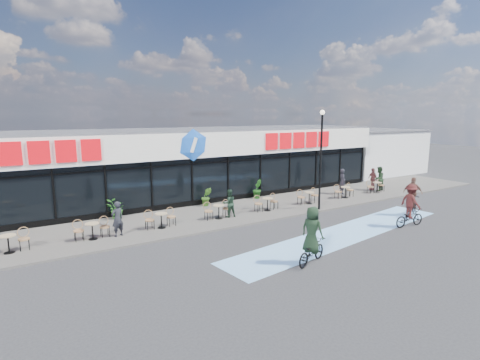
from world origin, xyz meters
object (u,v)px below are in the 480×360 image
at_px(patron_left, 117,219).
at_px(cyclist_a, 410,209).
at_px(pedestrian_a, 373,179).
at_px(pedestrian_c, 379,179).
at_px(potted_plant_left, 116,209).
at_px(pedestrian_b, 342,181).
at_px(potted_plant_mid, 207,197).
at_px(patron_right, 229,203).
at_px(lamp_post, 321,152).
at_px(cyclist_b, 412,200).
at_px(potted_plant_right, 257,189).

xyz_separation_m(patron_left, cyclist_a, (12.92, -5.86, 0.01)).
relative_size(pedestrian_a, pedestrian_c, 0.92).
relative_size(potted_plant_left, pedestrian_c, 0.58).
xyz_separation_m(patron_left, pedestrian_b, (15.62, 1.17, 0.07)).
relative_size(potted_plant_mid, patron_right, 0.75).
distance_m(lamp_post, cyclist_b, 5.70).
relative_size(potted_plant_left, cyclist_b, 0.48).
relative_size(potted_plant_mid, cyclist_a, 0.52).
xyz_separation_m(patron_right, cyclist_b, (9.03, -4.75, -0.00)).
bearing_deg(pedestrian_c, patron_right, -10.04).
relative_size(patron_left, cyclist_b, 0.75).
distance_m(pedestrian_c, cyclist_b, 6.38).
bearing_deg(potted_plant_right, pedestrian_b, -18.63).
relative_size(potted_plant_left, pedestrian_b, 0.58).
relative_size(pedestrian_a, pedestrian_b, 0.91).
height_order(potted_plant_left, pedestrian_a, pedestrian_a).
distance_m(pedestrian_b, cyclist_a, 7.53).
relative_size(lamp_post, pedestrian_a, 3.55).
bearing_deg(cyclist_a, patron_right, 139.37).
xyz_separation_m(potted_plant_mid, pedestrian_a, (12.55, -2.02, 0.24)).
bearing_deg(potted_plant_left, cyclist_a, -35.86).
bearing_deg(cyclist_a, lamp_post, 109.77).
bearing_deg(potted_plant_right, potted_plant_mid, -178.11).
distance_m(cyclist_a, cyclist_b, 2.39).
distance_m(lamp_post, cyclist_a, 5.59).
xyz_separation_m(potted_plant_left, cyclist_b, (14.31, -7.63, 0.24)).
height_order(patron_right, cyclist_a, cyclist_a).
bearing_deg(potted_plant_left, potted_plant_mid, 0.04).
height_order(patron_left, cyclist_b, cyclist_b).
relative_size(lamp_post, patron_right, 3.77).
bearing_deg(lamp_post, potted_plant_mid, 141.29).
bearing_deg(potted_plant_mid, pedestrian_b, -10.84).
bearing_deg(potted_plant_right, pedestrian_a, -13.73).
bearing_deg(potted_plant_mid, cyclist_b, -40.45).
bearing_deg(pedestrian_b, patron_left, 117.47).
bearing_deg(patron_right, cyclist_a, 148.24).
bearing_deg(pedestrian_c, patron_left, -10.22).
bearing_deg(potted_plant_left, patron_left, -102.14).
distance_m(patron_left, pedestrian_b, 15.67).
relative_size(patron_right, cyclist_b, 0.70).
bearing_deg(patron_left, lamp_post, 152.53).
distance_m(patron_right, cyclist_b, 10.20).
xyz_separation_m(potted_plant_left, pedestrian_b, (14.98, -1.84, 0.37)).
height_order(patron_left, pedestrian_a, patron_left).
xyz_separation_m(lamp_post, cyclist_a, (1.68, -4.68, -2.54)).
bearing_deg(pedestrian_b, patron_right, 119.28).
xyz_separation_m(potted_plant_mid, potted_plant_right, (3.79, 0.12, 0.06)).
distance_m(potted_plant_left, cyclist_b, 16.21).
height_order(potted_plant_left, potted_plant_mid, potted_plant_mid).
bearing_deg(pedestrian_c, pedestrian_b, -23.27).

